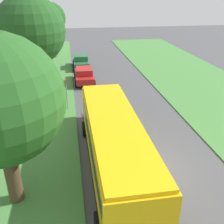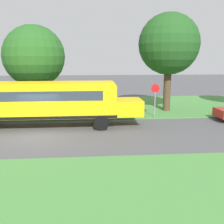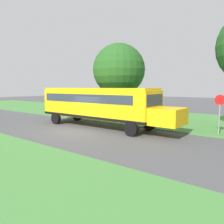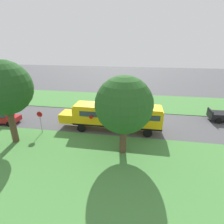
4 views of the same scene
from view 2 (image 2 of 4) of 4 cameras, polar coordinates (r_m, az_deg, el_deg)
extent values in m
plane|color=#4C4C4F|center=(17.17, -16.02, -5.05)|extent=(120.00, 120.00, 0.00)
cube|color=#47843D|center=(26.78, -12.01, 1.15)|extent=(12.00, 80.00, 0.08)
cube|color=yellow|center=(18.95, -15.33, 2.43)|extent=(2.50, 10.50, 2.20)
cube|color=yellow|center=(18.92, 3.55, 1.13)|extent=(2.20, 1.90, 1.10)
cube|color=yellow|center=(18.80, -15.52, 5.98)|extent=(2.35, 10.29, 0.16)
cube|color=black|center=(19.12, -15.17, -0.46)|extent=(2.54, 10.54, 0.20)
cube|color=#2D3842|center=(18.94, -16.30, 3.79)|extent=(2.53, 9.24, 0.64)
cube|color=#2D3842|center=(18.65, 0.54, 4.14)|extent=(2.25, 0.12, 0.80)
cylinder|color=red|center=(20.03, -6.46, 3.69)|extent=(0.03, 0.44, 0.44)
cylinder|color=black|center=(20.13, -2.64, -0.69)|extent=(0.30, 1.00, 1.00)
cylinder|color=black|center=(17.70, -2.31, -2.41)|extent=(0.30, 1.00, 1.00)
cylinder|color=black|center=(22.88, 22.52, -0.54)|extent=(0.22, 0.64, 0.64)
cylinder|color=#4C3826|center=(23.84, -16.14, 3.25)|extent=(0.66, 0.66, 3.01)
sphere|color=#23561E|center=(23.62, -16.62, 11.57)|extent=(5.21, 5.21, 5.21)
sphere|color=#23561E|center=(23.49, -17.66, 12.33)|extent=(3.45, 3.45, 3.45)
cylinder|color=#4C3826|center=(24.33, 11.89, 4.81)|extent=(0.65, 0.65, 4.01)
sphere|color=#1E4C1C|center=(24.20, 12.29, 14.28)|extent=(5.36, 5.36, 5.36)
sphere|color=#1E4C1C|center=(23.85, 12.64, 14.53)|extent=(3.62, 3.62, 3.62)
cylinder|color=gray|center=(21.73, 9.30, 1.56)|extent=(0.08, 0.08, 2.10)
cylinder|color=red|center=(21.54, 9.41, 5.10)|extent=(0.03, 0.68, 0.68)
camera|label=1|loc=(25.30, -42.25, 17.81)|focal=42.00mm
camera|label=3|loc=(10.08, 52.61, -1.94)|focal=35.00mm
camera|label=4|loc=(38.54, -14.67, 19.10)|focal=28.00mm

